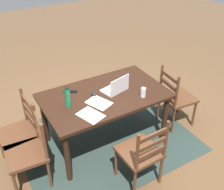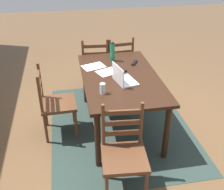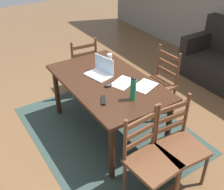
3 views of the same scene
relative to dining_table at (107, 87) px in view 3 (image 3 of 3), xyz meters
The scene contains 14 objects.
ground_plane 0.68m from the dining_table, ahead, with size 14.00×14.00×0.00m, color brown.
area_rug 0.68m from the dining_table, ahead, with size 2.34×1.88×0.01m, color #283833.
dining_table is the anchor object (origin of this frame).
chair_far_head 0.88m from the dining_table, 90.10° to the left, with size 0.45×0.45×0.95m.
chair_right_far 1.13m from the dining_table, 10.15° to the left, with size 0.47×0.47×0.95m.
chair_right_near 1.13m from the dining_table, 10.17° to the right, with size 0.47×0.47×0.95m.
chair_left_far 1.12m from the dining_table, behind, with size 0.48×0.48×0.95m.
laptop 0.23m from the dining_table, behind, with size 0.36×0.29×0.23m.
water_bottle 0.56m from the dining_table, ahead, with size 0.07×0.07×0.28m.
drinking_glass 0.52m from the dining_table, 144.17° to the left, with size 0.06×0.06×0.13m, color silver.
computer_mouse 0.18m from the dining_table, 27.29° to the right, with size 0.06×0.10×0.03m, color black.
tv_remote 0.46m from the dining_table, 37.64° to the right, with size 0.04×0.17×0.02m, color black.
paper_stack_left 0.22m from the dining_table, 40.92° to the left, with size 0.21×0.30×0.00m, color white.
paper_stack_right 0.47m from the dining_table, 40.65° to the left, with size 0.21×0.30×0.00m, color white.
Camera 3 is at (2.49, -1.54, 2.45)m, focal length 44.25 mm.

